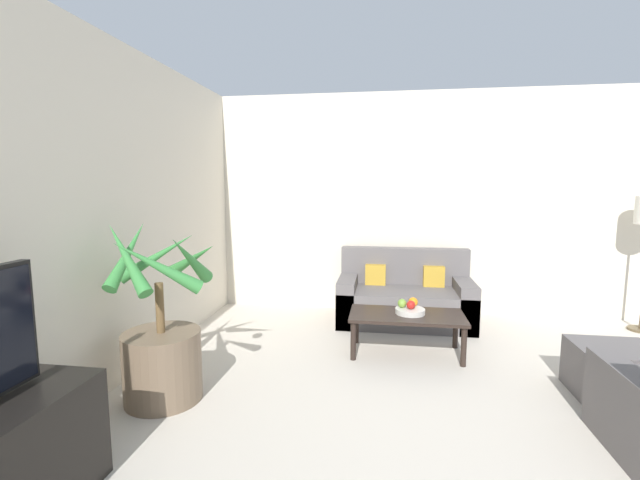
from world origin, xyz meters
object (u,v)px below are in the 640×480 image
(sofa_loveseat, at_px, (404,299))
(coffee_table, at_px, (407,319))
(potted_palm, at_px, (162,346))
(apple_red, at_px, (411,305))
(orange_fruit, at_px, (413,302))
(fruit_bowl, at_px, (410,311))
(ottoman, at_px, (614,372))
(apple_green, at_px, (402,303))

(sofa_loveseat, height_order, coffee_table, sofa_loveseat)
(potted_palm, height_order, apple_red, potted_palm)
(sofa_loveseat, distance_m, orange_fruit, 0.90)
(potted_palm, distance_m, apple_red, 2.18)
(fruit_bowl, distance_m, apple_red, 0.07)
(potted_palm, distance_m, ottoman, 3.37)
(coffee_table, height_order, orange_fruit, orange_fruit)
(potted_palm, height_order, fruit_bowl, potted_palm)
(fruit_bowl, height_order, orange_fruit, orange_fruit)
(sofa_loveseat, height_order, fruit_bowl, sofa_loveseat)
(orange_fruit, relative_size, ottoman, 0.16)
(sofa_loveseat, distance_m, apple_red, 0.99)
(sofa_loveseat, bearing_deg, potted_palm, -131.06)
(sofa_loveseat, relative_size, ottoman, 2.64)
(orange_fruit, distance_m, ottoman, 1.63)
(apple_red, bearing_deg, orange_fruit, 74.08)
(coffee_table, distance_m, orange_fruit, 0.18)
(sofa_loveseat, distance_m, ottoman, 2.16)
(apple_green, bearing_deg, fruit_bowl, -19.32)
(sofa_loveseat, distance_m, apple_green, 0.95)
(apple_red, bearing_deg, sofa_loveseat, 90.70)
(coffee_table, height_order, ottoman, ottoman)
(potted_palm, distance_m, orange_fruit, 2.26)
(potted_palm, relative_size, fruit_bowl, 4.89)
(potted_palm, distance_m, apple_green, 2.14)
(fruit_bowl, height_order, ottoman, fruit_bowl)
(ottoman, bearing_deg, apple_red, 157.15)
(potted_palm, distance_m, fruit_bowl, 2.19)
(apple_green, distance_m, orange_fruit, 0.12)
(orange_fruit, bearing_deg, apple_red, -105.92)
(potted_palm, relative_size, ottoman, 2.36)
(apple_red, bearing_deg, ottoman, -22.85)
(potted_palm, bearing_deg, orange_fruit, 33.43)
(apple_green, relative_size, ottoman, 0.15)
(coffee_table, bearing_deg, potted_palm, -147.71)
(fruit_bowl, bearing_deg, potted_palm, -147.80)
(sofa_loveseat, xyz_separation_m, fruit_bowl, (0.01, -0.95, 0.13))
(apple_green, xyz_separation_m, ottoman, (1.54, -0.66, -0.28))
(fruit_bowl, xyz_separation_m, apple_red, (0.00, -0.01, 0.06))
(coffee_table, relative_size, fruit_bowl, 3.84)
(potted_palm, xyz_separation_m, ottoman, (3.32, 0.53, -0.22))
(fruit_bowl, bearing_deg, orange_fruit, 68.16)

